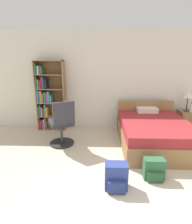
{
  "coord_description": "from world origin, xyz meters",
  "views": [
    {
      "loc": [
        -0.42,
        -1.58,
        1.76
      ],
      "look_at": [
        -0.55,
        1.98,
        0.78
      ],
      "focal_mm": 28.0,
      "sensor_mm": 36.0,
      "label": 1
    }
  ],
  "objects": [
    {
      "name": "bed",
      "position": [
        0.74,
        2.13,
        0.29
      ],
      "size": [
        1.46,
        1.93,
        0.82
      ],
      "color": "olive",
      "rests_on": "ground_plane"
    },
    {
      "name": "nightstand",
      "position": [
        1.86,
        2.96,
        0.28
      ],
      "size": [
        0.43,
        0.42,
        0.56
      ],
      "color": "olive",
      "rests_on": "ground_plane"
    },
    {
      "name": "bookshelf",
      "position": [
        -1.89,
        3.0,
        0.92
      ],
      "size": [
        0.75,
        0.31,
        1.85
      ],
      "color": "olive",
      "rests_on": "ground_plane"
    },
    {
      "name": "office_chair",
      "position": [
        -1.28,
        1.96,
        0.49
      ],
      "size": [
        0.67,
        0.71,
        1.03
      ],
      "color": "#232326",
      "rests_on": "ground_plane"
    },
    {
      "name": "backpack_green",
      "position": [
        0.41,
        0.85,
        0.16
      ],
      "size": [
        0.32,
        0.22,
        0.34
      ],
      "color": "#2D603D",
      "rests_on": "ground_plane"
    },
    {
      "name": "backpack_blue",
      "position": [
        -0.21,
        0.61,
        0.19
      ],
      "size": [
        0.32,
        0.27,
        0.39
      ],
      "color": "navy",
      "rests_on": "ground_plane"
    },
    {
      "name": "table_lamp",
      "position": [
        1.81,
        2.95,
        0.99
      ],
      "size": [
        0.25,
        0.25,
        0.54
      ],
      "color": "#333333",
      "rests_on": "nightstand"
    },
    {
      "name": "water_bottle",
      "position": [
        1.89,
        2.86,
        0.68
      ],
      "size": [
        0.08,
        0.08,
        0.26
      ],
      "color": "silver",
      "rests_on": "nightstand"
    },
    {
      "name": "wall_back",
      "position": [
        0.0,
        3.23,
        1.3
      ],
      "size": [
        9.0,
        0.06,
        2.6
      ],
      "color": "silver",
      "rests_on": "ground_plane"
    }
  ]
}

